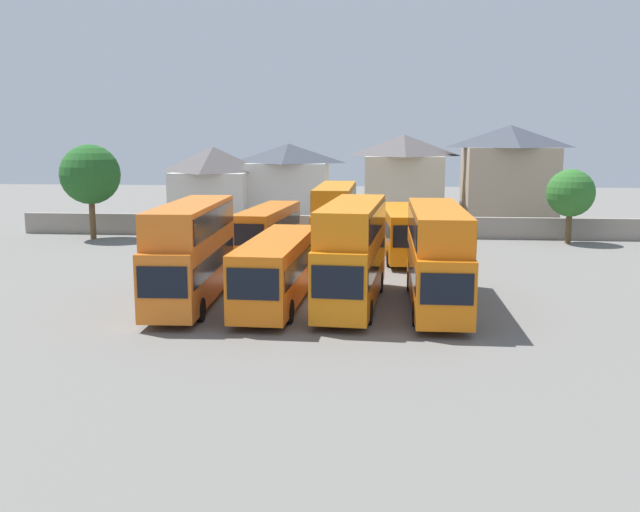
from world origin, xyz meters
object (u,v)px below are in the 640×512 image
(bus_2, at_px, (278,267))
(bus_5, at_px, (269,228))
(house_terrace_centre, at_px, (289,182))
(house_terrace_right, at_px, (403,179))
(bus_4, at_px, (437,252))
(tree_behind_wall, at_px, (90,175))
(bus_7, at_px, (403,230))
(house_terrace_far_right, at_px, (509,175))
(bus_6, at_px, (335,216))
(bus_1, at_px, (192,248))
(house_terrace_left, at_px, (214,184))
(tree_left_of_lot, at_px, (571,193))
(bus_3, at_px, (352,248))

(bus_2, distance_m, bus_5, 14.95)
(house_terrace_centre, relative_size, house_terrace_right, 0.94)
(bus_4, relative_size, bus_5, 1.01)
(bus_2, relative_size, tree_behind_wall, 1.46)
(bus_7, xyz_separation_m, house_terrace_far_right, (10.42, 19.32, 2.86))
(bus_2, relative_size, house_terrace_centre, 1.40)
(house_terrace_centre, bearing_deg, bus_4, -70.92)
(bus_6, height_order, bus_7, bus_6)
(bus_1, height_order, bus_4, bus_1)
(house_terrace_left, distance_m, tree_left_of_lot, 33.17)
(bus_5, bearing_deg, bus_7, 93.04)
(bus_1, height_order, bus_7, bus_1)
(bus_5, height_order, tree_behind_wall, tree_behind_wall)
(house_terrace_far_right, xyz_separation_m, tree_behind_wall, (-35.80, -12.12, 0.49))
(bus_5, relative_size, bus_7, 1.05)
(tree_left_of_lot, bearing_deg, bus_4, -118.27)
(bus_1, height_order, tree_left_of_lot, tree_left_of_lot)
(bus_4, xyz_separation_m, bus_7, (-1.28, 14.23, -0.81))
(house_terrace_left, relative_size, house_terrace_right, 0.93)
(house_terrace_far_right, bearing_deg, bus_3, -111.58)
(bus_2, relative_size, house_terrace_left, 1.42)
(house_terrace_left, bearing_deg, bus_6, -54.43)
(bus_7, distance_m, house_terrace_centre, 23.40)
(bus_7, distance_m, tree_behind_wall, 26.60)
(house_terrace_right, bearing_deg, bus_5, -116.77)
(tree_left_of_lot, relative_size, tree_behind_wall, 0.76)
(bus_4, distance_m, house_terrace_centre, 36.94)
(house_terrace_far_right, bearing_deg, bus_6, -129.07)
(house_terrace_left, distance_m, house_terrace_far_right, 28.41)
(bus_5, height_order, house_terrace_centre, house_terrace_centre)
(house_terrace_far_right, bearing_deg, house_terrace_left, -179.60)
(house_terrace_right, xyz_separation_m, tree_left_of_lot, (12.80, -11.82, -0.40))
(bus_2, bearing_deg, bus_1, -86.60)
(bus_1, height_order, bus_2, bus_1)
(bus_1, relative_size, tree_left_of_lot, 1.88)
(bus_4, distance_m, tree_behind_wall, 34.30)
(tree_behind_wall, bearing_deg, bus_1, -56.43)
(bus_1, height_order, tree_behind_wall, tree_behind_wall)
(bus_6, bearing_deg, tree_left_of_lot, 112.86)
(bus_3, bearing_deg, house_terrace_left, -151.71)
(bus_6, distance_m, house_terrace_right, 20.16)
(bus_2, bearing_deg, house_terrace_right, 170.39)
(bus_5, relative_size, tree_behind_wall, 1.47)
(house_terrace_left, bearing_deg, house_terrace_centre, 12.12)
(bus_2, relative_size, house_terrace_far_right, 1.20)
(bus_1, relative_size, bus_4, 0.95)
(bus_2, bearing_deg, bus_6, 175.15)
(bus_1, distance_m, bus_6, 16.43)
(bus_4, xyz_separation_m, house_terrace_right, (-0.73, 34.25, 1.61))
(bus_3, height_order, house_terrace_right, house_terrace_right)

